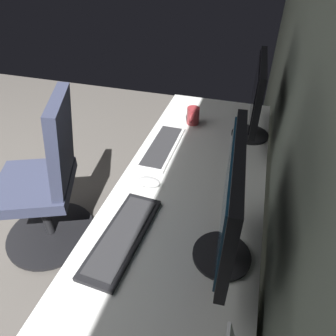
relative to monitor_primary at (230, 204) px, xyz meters
The scene contains 8 objects.
desk 0.40m from the monitor_primary, 129.40° to the right, with size 2.16×0.64×0.73m.
monitor_primary is the anchor object (origin of this frame).
monitor_secondary 0.83m from the monitor_primary, behind, with size 0.48×0.20×0.41m.
keyboard_main 0.43m from the monitor_primary, 86.16° to the right, with size 0.43×0.16×0.02m.
keyboard_spare 0.73m from the monitor_primary, 145.62° to the right, with size 0.42×0.14×0.02m.
mouse_spare 0.51m from the monitor_primary, 127.94° to the right, with size 0.06×0.10×0.03m, color silver.
coffee_mug 0.94m from the monitor_primary, 161.17° to the right, with size 0.11×0.07×0.10m.
office_chair 1.23m from the monitor_primary, 111.19° to the right, with size 0.57×0.61×0.97m.
Camera 1 is at (0.62, 2.18, 1.60)m, focal length 32.06 mm.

